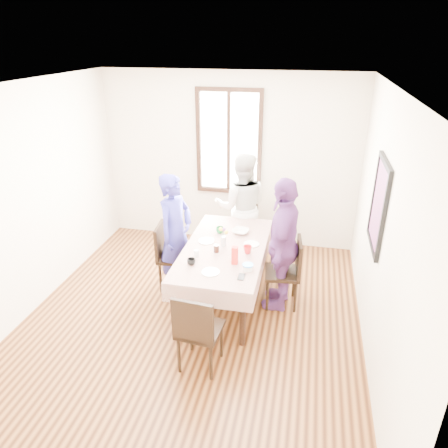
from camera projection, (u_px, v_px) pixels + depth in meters
The scene contains 30 objects.
ground at pixel (192, 319), 5.04m from camera, with size 4.50×4.50×0.00m, color #331709.
back_wall at pixel (229, 161), 6.47m from camera, with size 4.00×4.00×0.00m, color beige.
right_wall at pixel (382, 235), 4.09m from camera, with size 4.50×4.50×0.00m, color beige.
window_frame at pixel (229, 142), 6.33m from camera, with size 1.02×0.06×1.62m, color black.
window_pane at pixel (229, 142), 6.34m from camera, with size 0.90×0.02×1.50m, color white.
art_poster at pixel (379, 205), 4.28m from camera, with size 0.04×0.76×0.96m, color red.
dining_table at pixel (225, 274), 5.27m from camera, with size 0.86×1.76×0.75m, color black.
tablecloth at pixel (225, 248), 5.11m from camera, with size 0.98×1.88×0.01m, color #530B00.
chair_left at pixel (175, 257), 5.52m from camera, with size 0.42×0.42×0.91m, color black.
chair_right at pixel (282, 273), 5.15m from camera, with size 0.42×0.42×0.91m, color black.
chair_far at pixel (241, 229), 6.31m from camera, with size 0.42×0.42×0.91m, color black.
chair_near at pixel (200, 329), 4.17m from camera, with size 0.42×0.42×0.91m, color black.
person_left at pixel (175, 233), 5.37m from camera, with size 0.58×0.38×1.60m, color #312E91.
person_far at pixel (241, 207), 6.13m from camera, with size 0.80×0.63×1.65m, color silver.
person_right at pixel (282, 244), 4.99m from camera, with size 0.99×0.41×1.70m, color #5F2F70.
mug_black at pixel (191, 262), 4.71m from camera, with size 0.10×0.10×0.08m, color black.
mug_flag at pixel (247, 250), 4.95m from camera, with size 0.10×0.10×0.10m, color red.
mug_green at pixel (220, 230), 5.46m from camera, with size 0.10×0.10×0.08m, color #0C7226.
serving_bowl at pixel (240, 231), 5.45m from camera, with size 0.22×0.22×0.05m, color white.
juice_carton at pixel (235, 255), 4.70m from camera, with size 0.07×0.07×0.21m, color red.
butter_tub at pixel (248, 268), 4.61m from camera, with size 0.11×0.11×0.06m, color white.
jam_jar at pixel (216, 248), 4.98m from camera, with size 0.07×0.07×0.09m, color black.
drinking_glass at pixel (196, 253), 4.87m from camera, with size 0.06×0.06×0.09m, color silver.
smartphone at pixel (241, 277), 4.48m from camera, with size 0.07×0.14×0.01m, color black.
flower_vase at pixel (224, 241), 5.12m from camera, with size 0.06×0.06×0.13m, color silver.
plate_left at pixel (206, 241), 5.25m from camera, with size 0.20×0.20×0.01m, color white.
plate_right at pixel (252, 244), 5.17m from camera, with size 0.20×0.20×0.01m, color white.
plate_near at pixel (210, 272), 4.56m from camera, with size 0.20×0.20×0.01m, color white.
butter_lid at pixel (248, 265), 4.59m from camera, with size 0.12×0.12×0.01m, color blue.
flower_bunch at pixel (224, 233), 5.07m from camera, with size 0.09×0.09×0.10m, color yellow, non-canonical shape.
Camera 1 is at (1.24, -3.92, 3.16)m, focal length 33.16 mm.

